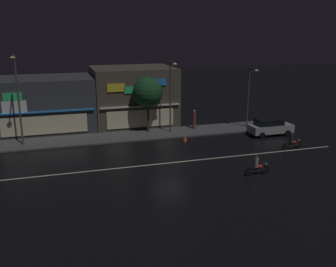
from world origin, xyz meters
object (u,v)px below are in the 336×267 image
object	(u,v)px
traffic_cone	(185,138)
parked_car_near_kerb	(270,127)
streetlamp_east	(249,92)
motorcycle_following	(257,167)
motorcycle_lead	(292,142)
streetlamp_west	(18,94)
streetlamp_mid	(171,91)
pedestrian_on_sidewalk	(194,120)

from	to	relation	value
traffic_cone	parked_car_near_kerb	bearing A→B (deg)	-3.65
streetlamp_east	motorcycle_following	size ratio (longest dim) A/B	3.29
streetlamp_east	motorcycle_lead	distance (m)	8.34
streetlamp_west	motorcycle_lead	bearing A→B (deg)	-18.62
streetlamp_east	motorcycle_lead	world-z (taller)	streetlamp_east
streetlamp_mid	traffic_cone	distance (m)	4.94
streetlamp_west	traffic_cone	size ratio (longest dim) A/B	14.51
streetlamp_mid	motorcycle_lead	xyz separation A→B (m)	(8.61, -7.94, -3.68)
traffic_cone	pedestrian_on_sidewalk	bearing A→B (deg)	57.72
motorcycle_lead	traffic_cone	bearing A→B (deg)	155.70
streetlamp_mid	pedestrian_on_sidewalk	distance (m)	4.34
motorcycle_following	traffic_cone	world-z (taller)	motorcycle_following
motorcycle_lead	motorcycle_following	bearing A→B (deg)	-134.68
streetlamp_mid	parked_car_near_kerb	distance (m)	10.41
streetlamp_mid	traffic_cone	bearing A→B (deg)	-79.31
streetlamp_mid	pedestrian_on_sidewalk	world-z (taller)	streetlamp_mid
pedestrian_on_sidewalk	parked_car_near_kerb	size ratio (longest dim) A/B	0.46
streetlamp_mid	motorcycle_following	world-z (taller)	streetlamp_mid
streetlamp_west	motorcycle_following	bearing A→B (deg)	-36.23
traffic_cone	streetlamp_west	bearing A→B (deg)	170.34
streetlamp_west	streetlamp_east	xyz separation A→B (m)	(22.43, 0.07, -0.91)
traffic_cone	motorcycle_following	bearing A→B (deg)	-77.85
pedestrian_on_sidewalk	parked_car_near_kerb	world-z (taller)	pedestrian_on_sidewalk
streetlamp_west	streetlamp_mid	xyz separation A→B (m)	(13.98, 0.33, -0.47)
parked_car_near_kerb	motorcycle_lead	size ratio (longest dim) A/B	2.26
parked_car_near_kerb	traffic_cone	xyz separation A→B (m)	(-8.70, 0.56, -0.59)
parked_car_near_kerb	pedestrian_on_sidewalk	bearing A→B (deg)	-32.61
pedestrian_on_sidewalk	streetlamp_mid	bearing A→B (deg)	122.72
streetlamp_west	motorcycle_lead	distance (m)	24.19
streetlamp_west	parked_car_near_kerb	size ratio (longest dim) A/B	1.86
motorcycle_lead	traffic_cone	xyz separation A→B (m)	(-8.08, 5.14, -0.36)
streetlamp_mid	parked_car_near_kerb	bearing A→B (deg)	-19.97
streetlamp_west	traffic_cone	bearing A→B (deg)	-9.66
streetlamp_east	streetlamp_mid	bearing A→B (deg)	178.23
pedestrian_on_sidewalk	traffic_cone	world-z (taller)	pedestrian_on_sidewalk
parked_car_near_kerb	motorcycle_lead	xyz separation A→B (m)	(-0.62, -4.58, -0.24)
streetlamp_mid	motorcycle_lead	distance (m)	12.27
pedestrian_on_sidewalk	motorcycle_following	xyz separation A→B (m)	(-0.17, -13.25, -0.44)
pedestrian_on_sidewalk	parked_car_near_kerb	bearing A→B (deg)	-105.37
streetlamp_mid	motorcycle_lead	size ratio (longest dim) A/B	3.72
streetlamp_west	parked_car_near_kerb	distance (m)	23.73
streetlamp_east	parked_car_near_kerb	world-z (taller)	streetlamp_east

